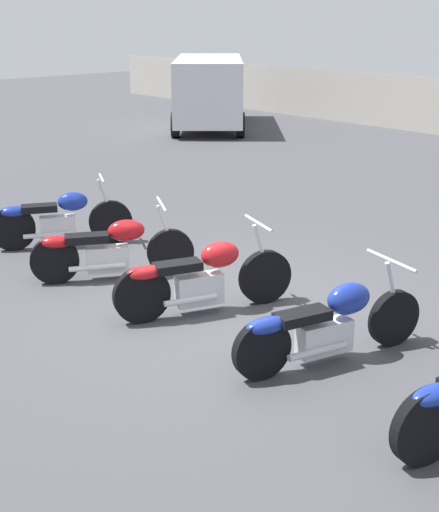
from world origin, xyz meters
TOP-DOWN VIEW (x-y plane):
  - ground_plane at (0.00, 0.00)m, footprint 60.00×60.00m
  - motorcycle_slot_0 at (-3.33, -0.12)m, footprint 1.08×1.89m
  - motorcycle_slot_1 at (-1.68, -0.35)m, footprint 1.21×1.90m
  - motorcycle_slot_2 at (-0.04, -0.19)m, footprint 0.99×2.08m
  - motorcycle_slot_3 at (1.73, -0.08)m, footprint 0.89×2.15m
  - parked_van at (-10.53, 9.26)m, footprint 4.94×4.76m

SIDE VIEW (x-z plane):
  - ground_plane at x=0.00m, z-range 0.00..0.00m
  - motorcycle_slot_1 at x=-1.68m, z-range -0.09..0.90m
  - motorcycle_slot_3 at x=1.73m, z-range -0.07..0.90m
  - motorcycle_slot_0 at x=-3.33m, z-range -0.09..0.93m
  - motorcycle_slot_2 at x=-0.04m, z-range -0.08..0.94m
  - parked_van at x=-10.53m, z-range 0.12..2.15m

